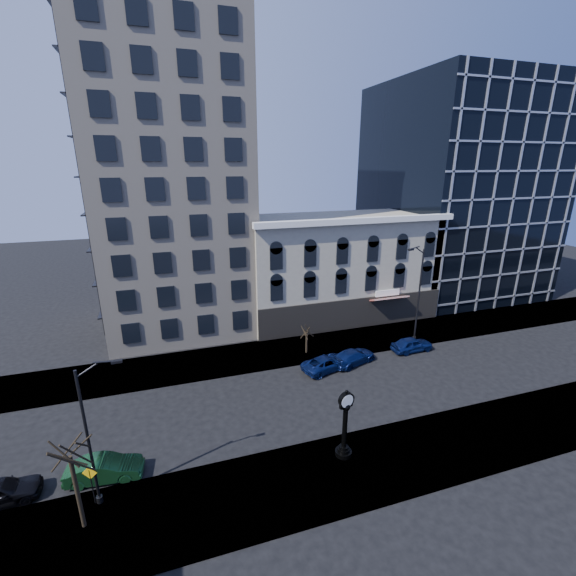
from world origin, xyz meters
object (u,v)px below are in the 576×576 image
object	(u,v)px
street_clock	(345,426)
warning_sign	(91,478)
car_near_b	(105,469)
street_lamp_near	(94,397)

from	to	relation	value
street_clock	warning_sign	distance (m)	14.59
warning_sign	car_near_b	distance (m)	2.17
warning_sign	car_near_b	bearing A→B (deg)	97.06
street_clock	car_near_b	xyz separation A→B (m)	(-14.24, 2.64, -1.56)
warning_sign	street_clock	bearing A→B (deg)	13.74
street_clock	warning_sign	xyz separation A→B (m)	(-14.56, 0.80, -0.46)
car_near_b	street_clock	bearing A→B (deg)	-94.40
warning_sign	street_lamp_near	bearing A→B (deg)	17.70
street_clock	street_lamp_near	bearing A→B (deg)	165.12
street_lamp_near	warning_sign	xyz separation A→B (m)	(-0.87, -0.01, -4.85)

